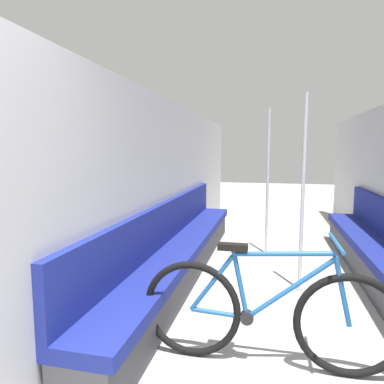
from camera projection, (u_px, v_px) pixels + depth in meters
The scene contains 5 objects.
wall_left at pixel (156, 189), 3.81m from camera, with size 0.10×9.19×2.05m, color #B2B2B7.
bench_seat_row_left at pixel (181, 252), 3.96m from camera, with size 0.45×4.50×0.88m.
bicycle at pixel (266, 314), 2.29m from camera, with size 1.73×0.46×0.90m.
grab_pole_near at pixel (303, 197), 3.50m from camera, with size 0.08×0.08×2.03m.
grab_pole_far at pixel (268, 184), 4.77m from camera, with size 0.08×0.08×2.03m.
Camera 1 is at (-0.10, -0.60, 1.46)m, focal length 32.00 mm.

